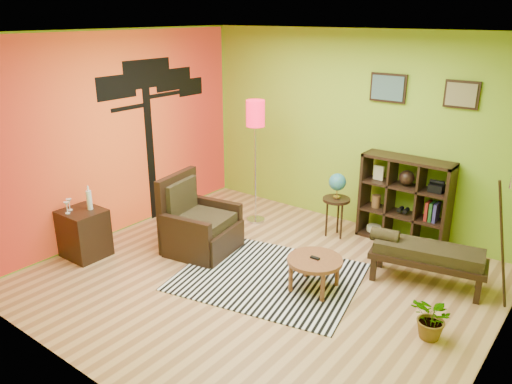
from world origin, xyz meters
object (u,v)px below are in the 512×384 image
Objects in this scene: potted_plant at (433,323)px; globe_table at (337,189)px; coffee_table at (315,263)px; side_cabinet at (84,233)px; armchair at (198,228)px; floor_lamp at (255,125)px; cube_shelf at (405,201)px; bench at (425,254)px.

globe_table is at bearing 141.40° from potted_plant.
side_cabinet reaches higher than coffee_table.
armchair is 1.97m from globe_table.
coffee_table is at bearing -33.97° from floor_lamp.
side_cabinet is at bearing -132.48° from globe_table.
armchair reaches higher than globe_table.
side_cabinet is (-1.04, -1.02, 0.01)m from armchair.
armchair is 1.08× the size of side_cabinet.
side_cabinet is 0.79× the size of cube_shelf.
armchair is (-1.76, -0.06, -0.03)m from coffee_table.
armchair is 0.75× the size of bench.
globe_table is (-0.52, 1.42, 0.37)m from coffee_table.
armchair reaches higher than bench.
side_cabinet is 1.02× the size of globe_table.
floor_lamp is at bearing 64.70° from side_cabinet.
side_cabinet is 0.51× the size of floor_lamp.
bench is at bearing -6.12° from floor_lamp.
side_cabinet is (-2.80, -1.08, -0.01)m from coffee_table.
cube_shelf is at bearing 123.86° from bench.
cube_shelf is at bearing 42.16° from armchair.
bench is (3.74, 1.96, 0.06)m from side_cabinet.
cube_shelf is at bearing 17.46° from floor_lamp.
armchair is at bearing 179.16° from potted_plant.
potted_plant is at bearing -4.19° from coffee_table.
coffee_table is 0.67× the size of side_cabinet.
cube_shelf is 2.24m from potted_plant.
side_cabinet is at bearing -115.30° from floor_lamp.
globe_table is at bearing 109.98° from coffee_table.
armchair is 2.81m from cube_shelf.
armchair is 2.25× the size of potted_plant.
coffee_table is at bearing -70.02° from globe_table.
cube_shelf reaches higher than side_cabinet.
cube_shelf is 0.89× the size of bench.
coffee_table is 0.34× the size of floor_lamp.
cube_shelf is at bearing 119.40° from potted_plant.
globe_table is 0.77× the size of cube_shelf.
side_cabinet is at bearing -135.68° from armchair.
cube_shelf is (0.83, 0.40, -0.10)m from globe_table.
floor_lamp reaches higher than potted_plant.
coffee_table is at bearing 1.82° from armchair.
floor_lamp is 1.36× the size of bench.
bench is 3.00× the size of potted_plant.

